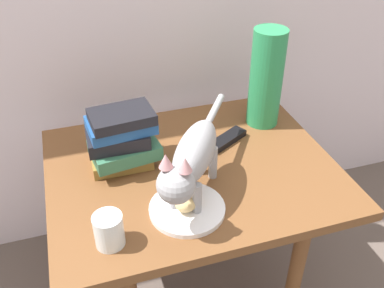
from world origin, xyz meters
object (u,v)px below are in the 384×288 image
(cat, at_px, (192,159))
(candle_jar, at_px, (109,232))
(bread_roll, at_px, (187,200))
(plate, at_px, (187,209))
(green_vase, at_px, (266,78))
(tv_remote, at_px, (226,140))
(book_stack, at_px, (121,139))
(side_table, at_px, (192,185))

(cat, xyz_separation_m, candle_jar, (-0.23, -0.09, -0.09))
(bread_roll, bearing_deg, plate, 98.15)
(plate, distance_m, green_vase, 0.52)
(cat, height_order, candle_jar, cat)
(tv_remote, bearing_deg, book_stack, 153.32)
(bread_roll, distance_m, candle_jar, 0.21)
(bread_roll, relative_size, cat, 0.20)
(tv_remote, bearing_deg, bread_roll, -157.76)
(plate, height_order, bread_roll, bread_roll)
(side_table, bearing_deg, tv_remote, 31.30)
(cat, bearing_deg, green_vase, 40.94)
(side_table, distance_m, green_vase, 0.41)
(bread_roll, distance_m, green_vase, 0.51)
(green_vase, height_order, candle_jar, green_vase)
(cat, height_order, tv_remote, cat)
(side_table, bearing_deg, bread_roll, -111.20)
(candle_jar, bearing_deg, book_stack, 74.08)
(plate, relative_size, book_stack, 0.96)
(side_table, relative_size, candle_jar, 9.74)
(cat, relative_size, book_stack, 2.02)
(green_vase, bearing_deg, side_table, -151.15)
(candle_jar, height_order, tv_remote, candle_jar)
(green_vase, height_order, tv_remote, green_vase)
(side_table, bearing_deg, cat, -107.86)
(book_stack, bearing_deg, tv_remote, 2.38)
(cat, relative_size, tv_remote, 2.73)
(book_stack, bearing_deg, bread_roll, -63.94)
(plate, distance_m, tv_remote, 0.33)
(side_table, relative_size, tv_remote, 5.52)
(book_stack, height_order, candle_jar, book_stack)
(plate, xyz_separation_m, cat, (0.03, 0.04, 0.13))
(book_stack, height_order, green_vase, green_vase)
(plate, xyz_separation_m, green_vase, (0.37, 0.34, 0.15))
(plate, height_order, tv_remote, tv_remote)
(candle_jar, distance_m, tv_remote, 0.51)
(cat, relative_size, candle_jar, 4.82)
(tv_remote, bearing_deg, candle_jar, -172.31)
(candle_jar, xyz_separation_m, tv_remote, (0.41, 0.31, -0.03))
(green_vase, xyz_separation_m, tv_remote, (-0.16, -0.08, -0.15))
(bread_roll, relative_size, book_stack, 0.39)
(plate, relative_size, tv_remote, 1.30)
(plate, bearing_deg, tv_remote, 51.13)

